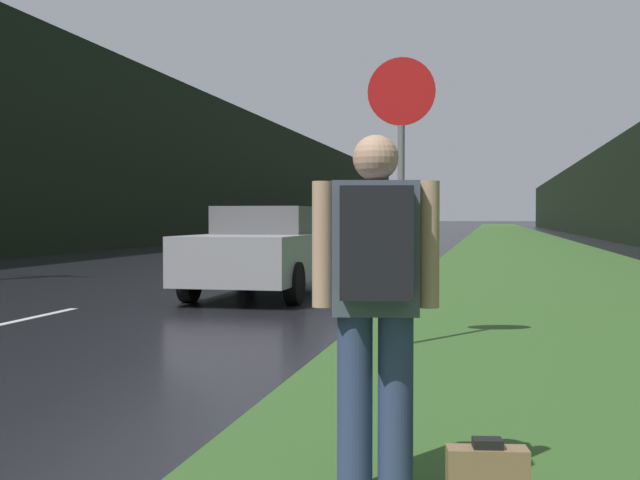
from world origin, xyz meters
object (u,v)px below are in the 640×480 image
(car_passing_far, at_px, (404,231))
(car_passing_near, at_px, (268,250))
(car_oncoming, at_px, (369,226))
(hitchhiker_with_backpack, at_px, (376,291))
(stop_sign, at_px, (401,170))

(car_passing_far, bearing_deg, car_passing_near, 90.00)
(car_passing_near, height_order, car_oncoming, car_oncoming)
(hitchhiker_with_backpack, height_order, car_oncoming, hitchhiker_with_backpack)
(hitchhiker_with_backpack, distance_m, car_passing_far, 31.66)
(stop_sign, relative_size, car_oncoming, 0.62)
(stop_sign, height_order, hitchhiker_with_backpack, stop_sign)
(car_passing_near, xyz_separation_m, car_oncoming, (-4.27, 40.27, -0.01))
(stop_sign, xyz_separation_m, car_passing_far, (-2.83, 27.08, -1.07))
(car_oncoming, bearing_deg, car_passing_far, -76.86)
(car_oncoming, bearing_deg, hitchhiker_with_backpack, -81.47)
(car_passing_far, xyz_separation_m, car_oncoming, (-4.27, 18.29, 0.03))
(hitchhiker_with_backpack, distance_m, car_passing_near, 10.05)
(hitchhiker_with_backpack, bearing_deg, car_passing_near, 99.55)
(car_passing_near, distance_m, car_passing_far, 21.98)
(car_passing_near, distance_m, car_oncoming, 40.50)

